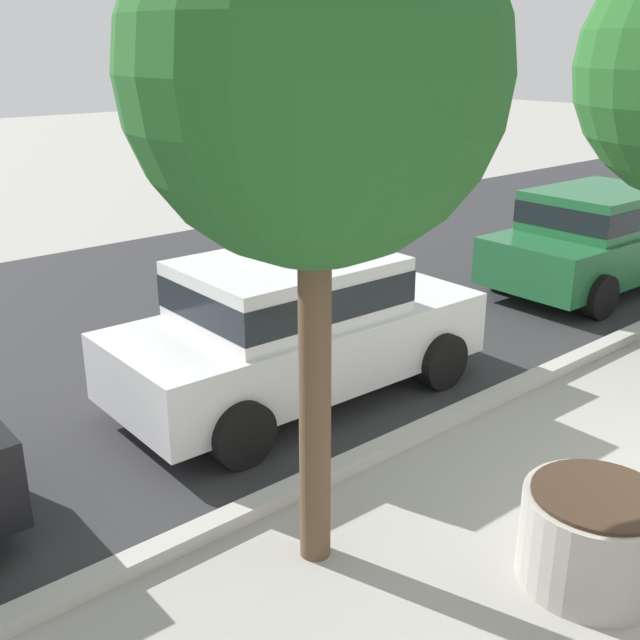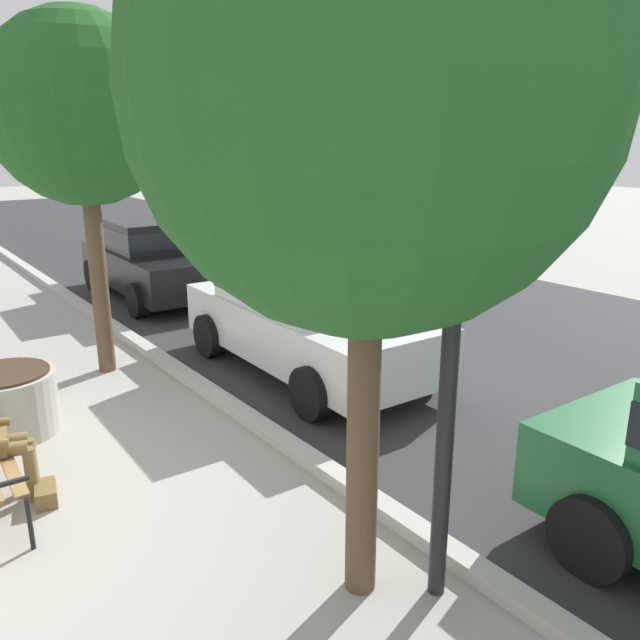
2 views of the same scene
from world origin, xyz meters
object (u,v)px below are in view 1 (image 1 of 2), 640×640
Objects in this scene: parked_car_white at (295,324)px; parked_car_green at (600,235)px; concrete_planter at (594,537)px; street_tree_near_bench at (314,75)px.

parked_car_green is (6.09, 0.00, 0.00)m from parked_car_white.
concrete_planter is 7.45m from parked_car_green.
parked_car_green is at bearing 30.29° from concrete_planter.
parked_car_green is (6.42, 3.75, 0.49)m from concrete_planter.
concrete_planter is at bearing -149.71° from parked_car_green.
concrete_planter is 0.22× the size of street_tree_near_bench.
parked_car_green is at bearing 0.00° from parked_car_white.
concrete_planter is 3.69m from street_tree_near_bench.
street_tree_near_bench is 1.13× the size of parked_car_white.
street_tree_near_bench reaches higher than parked_car_green.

